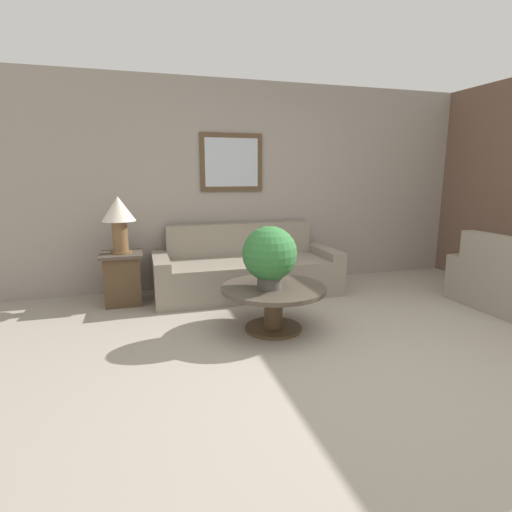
{
  "coord_description": "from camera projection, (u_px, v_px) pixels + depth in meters",
  "views": [
    {
      "loc": [
        -1.7,
        -2.44,
        1.46
      ],
      "look_at": [
        -0.5,
        1.65,
        0.58
      ],
      "focal_mm": 28.0,
      "sensor_mm": 36.0,
      "label": 1
    }
  ],
  "objects": [
    {
      "name": "coffee_table",
      "position": [
        273.0,
        298.0,
        3.74
      ],
      "size": [
        0.98,
        0.98,
        0.43
      ],
      "color": "#4C3823",
      "rests_on": "ground_plane"
    },
    {
      "name": "ground_plane",
      "position": [
        379.0,
        367.0,
        3.06
      ],
      "size": [
        20.0,
        20.0,
        0.0
      ],
      "primitive_type": "plane",
      "color": "gray"
    },
    {
      "name": "side_table",
      "position": [
        123.0,
        278.0,
        4.52
      ],
      "size": [
        0.46,
        0.46,
        0.59
      ],
      "color": "#4C3823",
      "rests_on": "ground_plane"
    },
    {
      "name": "couch_main",
      "position": [
        246.0,
        271.0,
        4.92
      ],
      "size": [
        2.23,
        0.87,
        0.83
      ],
      "color": "gray",
      "rests_on": "ground_plane"
    },
    {
      "name": "table_lamp",
      "position": [
        119.0,
        215.0,
        4.38
      ],
      "size": [
        0.36,
        0.36,
        0.63
      ],
      "color": "brown",
      "rests_on": "side_table"
    },
    {
      "name": "potted_plant_on_table",
      "position": [
        270.0,
        255.0,
        3.6
      ],
      "size": [
        0.5,
        0.5,
        0.57
      ],
      "color": "#4C4742",
      "rests_on": "coffee_table"
    },
    {
      "name": "wall_back",
      "position": [
        270.0,
        185.0,
        5.29
      ],
      "size": [
        7.45,
        0.09,
        2.6
      ],
      "color": "gray",
      "rests_on": "ground_plane"
    },
    {
      "name": "armchair",
      "position": [
        509.0,
        283.0,
        4.4
      ],
      "size": [
        0.91,
        1.05,
        0.83
      ],
      "rotation": [
        0.0,
        0.0,
        1.6
      ],
      "color": "gray",
      "rests_on": "ground_plane"
    }
  ]
}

